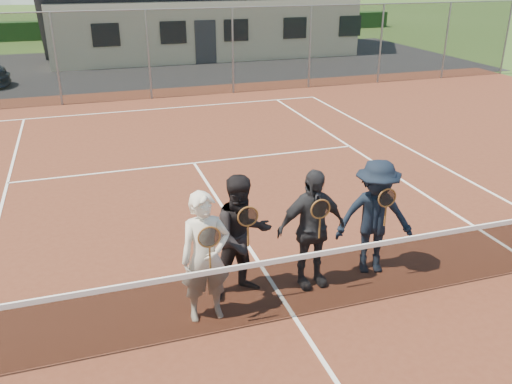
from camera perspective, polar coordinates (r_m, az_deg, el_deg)
ground at (r=26.09m, az=-12.95°, el=12.62°), size 220.00×220.00×0.00m
court_surface at (r=7.51m, az=4.00°, el=-13.02°), size 30.00×30.00×0.02m
tarmac_carpark at (r=26.03m, az=-21.89°, el=11.57°), size 40.00×12.00×0.01m
hedge_row at (r=37.87m, az=-15.04°, el=16.33°), size 40.00×1.20×1.10m
court_markings at (r=7.50m, az=4.01°, el=-12.93°), size 11.03×23.83×0.01m
tennis_net at (r=7.21m, az=4.12°, el=-9.62°), size 11.68×0.08×1.10m
perimeter_fence at (r=19.46m, az=-11.25°, el=13.97°), size 30.07×0.07×3.02m
player_a at (r=7.04m, az=-5.35°, el=-6.86°), size 0.66×0.50×1.80m
player_b at (r=7.53m, az=-1.45°, el=-4.70°), size 0.98×0.82×1.80m
player_c at (r=7.77m, az=5.84°, el=-3.89°), size 1.08×0.53×1.80m
player_d at (r=8.26m, az=12.41°, el=-2.62°), size 1.30×0.96×1.80m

